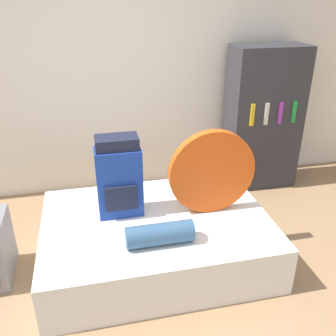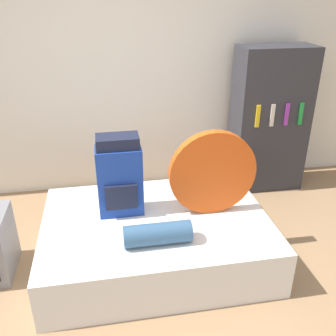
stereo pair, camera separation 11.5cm
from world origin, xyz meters
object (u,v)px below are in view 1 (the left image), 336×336
at_px(backpack, 119,178).
at_px(bookshelf, 263,119).
at_px(sleeping_roll, 160,234).
at_px(tent_bag, 212,172).

bearing_deg(backpack, bookshelf, 29.31).
xyz_separation_m(backpack, bookshelf, (1.71, 0.96, 0.06)).
bearing_deg(sleeping_roll, tent_bag, 35.35).
bearing_deg(bookshelf, backpack, -150.69).
relative_size(backpack, sleeping_roll, 1.35).
xyz_separation_m(sleeping_roll, bookshelf, (1.48, 1.45, 0.31)).
distance_m(backpack, bookshelf, 1.97).
relative_size(tent_bag, bookshelf, 0.45).
relative_size(backpack, tent_bag, 0.94).
distance_m(sleeping_roll, bookshelf, 2.09).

